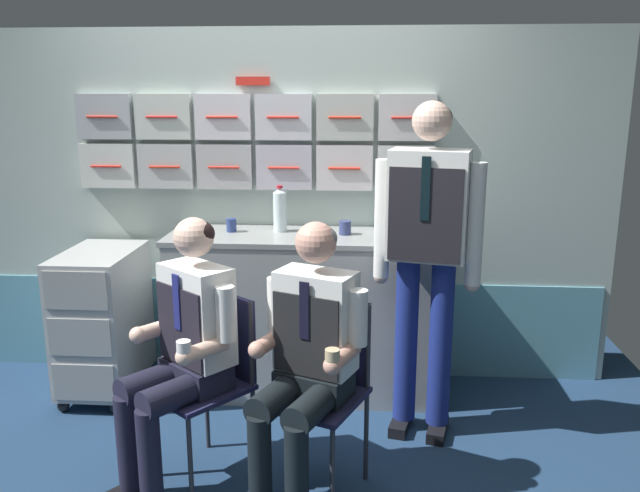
# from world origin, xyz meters

# --- Properties ---
(galley_bulkhead) EXTENTS (4.20, 0.14, 2.15)m
(galley_bulkhead) POSITION_xyz_m (-0.01, 1.37, 1.08)
(galley_bulkhead) COLOR #ABBDB5
(galley_bulkhead) RESTS_ON ground
(galley_counter) EXTENTS (1.58, 0.53, 0.97)m
(galley_counter) POSITION_xyz_m (0.23, 1.09, 0.49)
(galley_counter) COLOR #9B9E9D
(galley_counter) RESTS_ON ground
(service_trolley) EXTENTS (0.40, 0.65, 0.87)m
(service_trolley) POSITION_xyz_m (-0.96, 0.97, 0.47)
(service_trolley) COLOR black
(service_trolley) RESTS_ON ground
(folding_chair_left) EXTENTS (0.56, 0.56, 0.87)m
(folding_chair_left) POSITION_xyz_m (-0.11, 0.21, 0.54)
(folding_chair_left) COLOR #2D2D33
(folding_chair_left) RESTS_ON ground
(crew_member_left) EXTENTS (0.61, 0.64, 1.25)m
(crew_member_left) POSITION_xyz_m (-0.21, 0.08, 0.69)
(crew_member_left) COLOR black
(crew_member_left) RESTS_ON ground
(folding_chair_center) EXTENTS (0.52, 0.52, 0.87)m
(folding_chair_center) POSITION_xyz_m (0.41, 0.16, 0.54)
(folding_chair_center) COLOR #2D2D33
(folding_chair_center) RESTS_ON ground
(crew_member_center) EXTENTS (0.54, 0.65, 1.25)m
(crew_member_center) POSITION_xyz_m (0.35, 0.01, 0.69)
(crew_member_center) COLOR black
(crew_member_center) RESTS_ON ground
(crew_member_standing) EXTENTS (0.53, 0.33, 1.74)m
(crew_member_standing) POSITION_xyz_m (0.90, 0.64, 1.05)
(crew_member_standing) COLOR black
(crew_member_standing) RESTS_ON ground
(water_bottle_blue_cap) EXTENTS (0.07, 0.07, 0.29)m
(water_bottle_blue_cap) POSITION_xyz_m (0.69, 1.20, 1.11)
(water_bottle_blue_cap) COLOR silver
(water_bottle_blue_cap) RESTS_ON galley_counter
(water_bottle_short) EXTENTS (0.08, 0.08, 0.27)m
(water_bottle_short) POSITION_xyz_m (0.09, 1.16, 1.10)
(water_bottle_short) COLOR silver
(water_bottle_short) RESTS_ON galley_counter
(paper_cup_tan) EXTENTS (0.07, 0.07, 0.08)m
(paper_cup_tan) POSITION_xyz_m (0.47, 1.10, 1.02)
(paper_cup_tan) COLOR navy
(paper_cup_tan) RESTS_ON galley_counter
(coffee_cup_spare) EXTENTS (0.06, 0.06, 0.08)m
(coffee_cup_spare) POSITION_xyz_m (-0.20, 1.13, 1.01)
(coffee_cup_spare) COLOR navy
(coffee_cup_spare) RESTS_ON galley_counter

